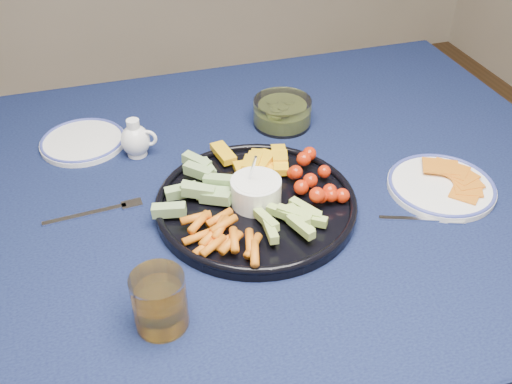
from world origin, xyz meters
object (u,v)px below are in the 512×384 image
object	(u,v)px
creamer_pitcher	(136,140)
juice_tumbler	(160,304)
dining_table	(190,230)
crudite_platter	(255,200)
side_plate_extra	(83,141)
cheese_plate	(441,185)
pickle_bowl	(282,113)

from	to	relation	value
creamer_pitcher	juice_tumbler	distance (m)	0.47
dining_table	juice_tumbler	bearing A→B (deg)	-108.04
crudite_platter	side_plate_extra	xyz separation A→B (m)	(-0.29, 0.32, -0.01)
juice_tumbler	side_plate_extra	distance (m)	0.55
crudite_platter	cheese_plate	distance (m)	0.37
cheese_plate	juice_tumbler	xyz separation A→B (m)	(-0.58, -0.17, 0.03)
crudite_platter	creamer_pitcher	xyz separation A→B (m)	(-0.18, 0.25, 0.01)
pickle_bowl	side_plate_extra	xyz separation A→B (m)	(-0.44, 0.05, -0.02)
dining_table	cheese_plate	world-z (taller)	cheese_plate
pickle_bowl	cheese_plate	bearing A→B (deg)	-56.14
pickle_bowl	juice_tumbler	bearing A→B (deg)	-126.13
pickle_bowl	crudite_platter	bearing A→B (deg)	-118.45
cheese_plate	juice_tumbler	size ratio (longest dim) A/B	2.18
crudite_platter	pickle_bowl	distance (m)	0.32
pickle_bowl	juice_tumbler	distance (m)	0.61
dining_table	juice_tumbler	world-z (taller)	juice_tumbler
pickle_bowl	juice_tumbler	size ratio (longest dim) A/B	1.38
crudite_platter	creamer_pitcher	size ratio (longest dim) A/B	4.45
crudite_platter	juice_tumbler	xyz separation A→B (m)	(-0.21, -0.22, 0.02)
dining_table	crudite_platter	size ratio (longest dim) A/B	4.43
crudite_platter	cheese_plate	bearing A→B (deg)	-7.29
cheese_plate	juice_tumbler	bearing A→B (deg)	-163.70
juice_tumbler	side_plate_extra	bearing A→B (deg)	98.79
juice_tumbler	crudite_platter	bearing A→B (deg)	45.82
dining_table	creamer_pitcher	distance (m)	0.22
creamer_pitcher	pickle_bowl	bearing A→B (deg)	4.87
cheese_plate	side_plate_extra	bearing A→B (deg)	150.72
crudite_platter	cheese_plate	size ratio (longest dim) A/B	1.80
creamer_pitcher	side_plate_extra	size ratio (longest dim) A/B	0.46
crudite_platter	side_plate_extra	bearing A→B (deg)	132.19
side_plate_extra	pickle_bowl	bearing A→B (deg)	-5.98
cheese_plate	juice_tumbler	world-z (taller)	juice_tumbler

